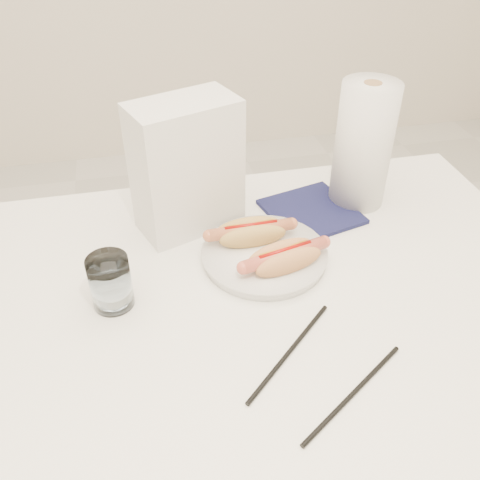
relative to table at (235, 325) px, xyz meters
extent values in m
cube|color=white|center=(0.00, 0.00, 0.04)|extent=(1.20, 0.80, 0.04)
cylinder|color=silver|center=(0.54, 0.34, -0.34)|extent=(0.04, 0.04, 0.71)
cylinder|color=white|center=(0.08, 0.09, 0.07)|extent=(0.26, 0.26, 0.02)
ellipsoid|color=tan|center=(0.06, 0.12, 0.10)|extent=(0.13, 0.04, 0.04)
ellipsoid|color=tan|center=(0.06, 0.14, 0.10)|extent=(0.13, 0.04, 0.04)
ellipsoid|color=tan|center=(0.06, 0.13, 0.09)|extent=(0.11, 0.05, 0.02)
cylinder|color=#C56C45|center=(0.06, 0.13, 0.10)|extent=(0.16, 0.03, 0.02)
cylinder|color=#990A05|center=(0.06, 0.13, 0.11)|extent=(0.10, 0.01, 0.01)
ellipsoid|color=tan|center=(0.10, 0.03, 0.10)|extent=(0.13, 0.06, 0.04)
ellipsoid|color=tan|center=(0.10, 0.06, 0.10)|extent=(0.13, 0.06, 0.04)
ellipsoid|color=tan|center=(0.10, 0.05, 0.09)|extent=(0.12, 0.08, 0.02)
cylinder|color=#CC5C48|center=(0.10, 0.05, 0.11)|extent=(0.16, 0.06, 0.02)
cylinder|color=#990A05|center=(0.10, 0.05, 0.12)|extent=(0.10, 0.03, 0.01)
cylinder|color=white|center=(-0.20, 0.04, 0.11)|extent=(0.07, 0.07, 0.09)
cylinder|color=black|center=(0.06, -0.13, 0.06)|extent=(0.17, 0.16, 0.01)
cylinder|color=black|center=(0.12, -0.22, 0.06)|extent=(0.19, 0.13, 0.01)
cube|color=silver|center=(-0.04, 0.24, 0.19)|extent=(0.22, 0.17, 0.26)
cube|color=#13163D|center=(0.21, 0.22, 0.06)|extent=(0.21, 0.21, 0.01)
cylinder|color=white|center=(0.32, 0.25, 0.19)|extent=(0.15, 0.15, 0.26)
camera|label=1|loc=(-0.13, -0.63, 0.68)|focal=39.52mm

